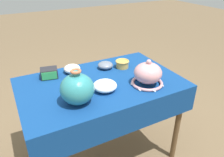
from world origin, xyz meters
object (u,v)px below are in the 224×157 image
object	(u,v)px
vase_dome_bell	(148,75)
bowl_shallow_ivory	(72,69)
vase_tall_bulbous	(77,89)
bowl_shallow_porcelain	(105,86)
bowl_shallow_slate	(105,65)
cup_wide_ochre	(122,64)
mosaic_tile_box	(49,73)

from	to	relation	value
vase_dome_bell	bowl_shallow_ivory	xyz separation A→B (m)	(-0.42, 0.44, -0.05)
vase_tall_bulbous	bowl_shallow_porcelain	bearing A→B (deg)	14.61
vase_tall_bulbous	bowl_shallow_slate	world-z (taller)	vase_tall_bulbous
vase_tall_bulbous	cup_wide_ochre	world-z (taller)	vase_tall_bulbous
mosaic_tile_box	bowl_shallow_slate	distance (m)	0.46
bowl_shallow_porcelain	bowl_shallow_ivory	bearing A→B (deg)	106.90
bowl_shallow_ivory	cup_wide_ochre	world-z (taller)	bowl_shallow_ivory
vase_tall_bulbous	mosaic_tile_box	xyz separation A→B (m)	(-0.08, 0.43, -0.06)
vase_tall_bulbous	bowl_shallow_porcelain	xyz separation A→B (m)	(0.22, 0.06, -0.07)
mosaic_tile_box	bowl_shallow_slate	xyz separation A→B (m)	(0.46, -0.06, -0.01)
bowl_shallow_slate	cup_wide_ochre	world-z (taller)	cup_wide_ochre
vase_dome_bell	bowl_shallow_ivory	distance (m)	0.62
vase_tall_bulbous	bowl_shallow_porcelain	world-z (taller)	vase_tall_bulbous
vase_tall_bulbous	vase_dome_bell	bearing A→B (deg)	-1.42
bowl_shallow_slate	bowl_shallow_porcelain	bearing A→B (deg)	-116.70
bowl_shallow_ivory	vase_dome_bell	bearing A→B (deg)	-46.34
mosaic_tile_box	bowl_shallow_slate	world-z (taller)	mosaic_tile_box
mosaic_tile_box	vase_dome_bell	bearing A→B (deg)	-24.88
bowl_shallow_porcelain	bowl_shallow_slate	bearing A→B (deg)	63.30
vase_dome_bell	bowl_shallow_ivory	world-z (taller)	vase_dome_bell
bowl_shallow_porcelain	mosaic_tile_box	bearing A→B (deg)	128.42
bowl_shallow_slate	bowl_shallow_ivory	bearing A→B (deg)	168.80
vase_dome_bell	cup_wide_ochre	xyz separation A→B (m)	(-0.02, 0.34, -0.04)
vase_tall_bulbous	vase_dome_bell	world-z (taller)	vase_tall_bulbous
vase_tall_bulbous	bowl_shallow_ivory	size ratio (longest dim) A/B	1.74
vase_tall_bulbous	cup_wide_ochre	xyz separation A→B (m)	(0.51, 0.32, -0.07)
bowl_shallow_slate	mosaic_tile_box	bearing A→B (deg)	173.09
bowl_shallow_porcelain	bowl_shallow_slate	distance (m)	0.36
bowl_shallow_slate	vase_tall_bulbous	bearing A→B (deg)	-135.20
bowl_shallow_ivory	bowl_shallow_porcelain	bearing A→B (deg)	-73.10
vase_tall_bulbous	bowl_shallow_slate	distance (m)	0.54
vase_tall_bulbous	cup_wide_ochre	distance (m)	0.61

